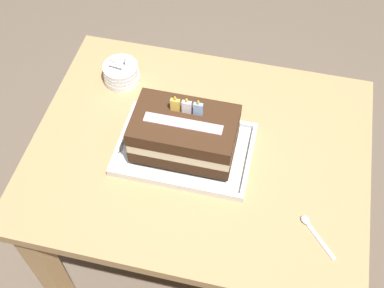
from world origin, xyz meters
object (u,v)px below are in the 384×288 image
at_px(birthday_cake, 185,134).
at_px(foil_tray, 185,150).
at_px(bowl_stack, 121,73).
at_px(serving_spoon_near_tray, 311,227).

bearing_deg(birthday_cake, foil_tray, -90.00).
relative_size(birthday_cake, bowl_stack, 2.44).
distance_m(bowl_stack, serving_spoon_near_tray, 0.72).
bearing_deg(serving_spoon_near_tray, birthday_cake, 156.60).
height_order(birthday_cake, serving_spoon_near_tray, birthday_cake).
distance_m(foil_tray, serving_spoon_near_tray, 0.39).
relative_size(birthday_cake, serving_spoon_near_tray, 2.48).
bearing_deg(bowl_stack, birthday_cake, -40.98).
distance_m(foil_tray, bowl_stack, 0.34).
xyz_separation_m(foil_tray, serving_spoon_near_tray, (0.36, -0.16, -0.00)).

